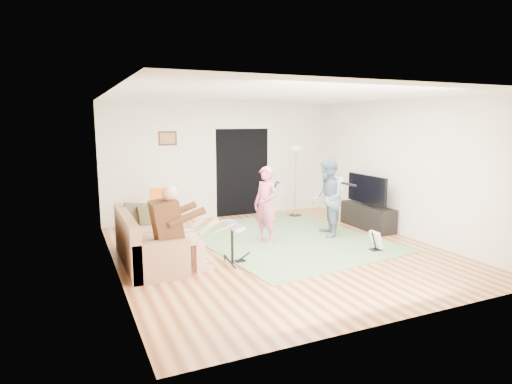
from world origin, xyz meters
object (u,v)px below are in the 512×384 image
(singer, at_px, (266,205))
(drum_kit, at_px, (232,246))
(guitarist, at_px, (327,198))
(torchiere_lamp, at_px, (296,169))
(television, at_px, (367,189))
(sofa, at_px, (144,246))
(guitar_spare, at_px, (376,240))
(dining_chair, at_px, (161,219))
(tv_cabinet, at_px, (367,217))

(singer, bearing_deg, drum_kit, -70.75)
(drum_kit, distance_m, guitarist, 2.49)
(drum_kit, bearing_deg, guitarist, 18.66)
(torchiere_lamp, xyz_separation_m, television, (0.80, -1.66, -0.30))
(television, bearing_deg, sofa, -175.79)
(guitar_spare, xyz_separation_m, torchiere_lamp, (0.07, 3.06, 0.94))
(guitarist, xyz_separation_m, torchiere_lamp, (0.34, 1.88, 0.37))
(singer, relative_size, guitarist, 0.93)
(singer, distance_m, torchiere_lamp, 2.46)
(drum_kit, relative_size, guitar_spare, 0.94)
(singer, bearing_deg, guitar_spare, 29.21)
(drum_kit, relative_size, guitarist, 0.44)
(drum_kit, distance_m, television, 3.63)
(dining_chair, bearing_deg, drum_kit, -67.47)
(sofa, relative_size, dining_chair, 2.16)
(singer, xyz_separation_m, dining_chair, (-1.70, 1.33, -0.39))
(drum_kit, distance_m, tv_cabinet, 3.64)
(guitarist, relative_size, dining_chair, 1.64)
(torchiere_lamp, relative_size, tv_cabinet, 1.19)
(singer, bearing_deg, torchiere_lamp, 115.71)
(guitar_spare, xyz_separation_m, tv_cabinet, (0.92, 1.40, 0.04))
(dining_chair, bearing_deg, singer, -32.73)
(drum_kit, height_order, tv_cabinet, drum_kit)
(guitar_spare, relative_size, torchiere_lamp, 0.43)
(guitarist, relative_size, torchiere_lamp, 0.93)
(drum_kit, height_order, dining_chair, dining_chair)
(guitar_spare, bearing_deg, guitarist, 102.66)
(singer, distance_m, guitarist, 1.31)
(torchiere_lamp, bearing_deg, dining_chair, -172.24)
(singer, distance_m, dining_chair, 2.19)
(dining_chair, height_order, television, television)
(dining_chair, distance_m, television, 4.34)
(drum_kit, xyz_separation_m, guitarist, (2.32, 0.78, 0.48))
(sofa, distance_m, guitar_spare, 4.01)
(singer, bearing_deg, tv_cabinet, 71.11)
(sofa, xyz_separation_m, television, (4.74, 0.35, 0.58))
(sofa, xyz_separation_m, dining_chair, (0.60, 1.55, 0.06))
(drum_kit, distance_m, dining_chair, 2.31)
(sofa, xyz_separation_m, guitar_spare, (3.87, -1.05, -0.07))
(television, bearing_deg, drum_kit, -163.85)
(tv_cabinet, bearing_deg, guitarist, -169.61)
(guitar_spare, xyz_separation_m, dining_chair, (-3.27, 2.60, 0.13))
(guitarist, height_order, torchiere_lamp, torchiere_lamp)
(sofa, bearing_deg, torchiere_lamp, 27.00)
(guitarist, distance_m, dining_chair, 3.35)
(singer, bearing_deg, television, 71.17)
(sofa, bearing_deg, drum_kit, -26.72)
(drum_kit, xyz_separation_m, singer, (1.01, 0.88, 0.43))
(singer, height_order, torchiere_lamp, torchiere_lamp)
(torchiere_lamp, height_order, dining_chair, torchiere_lamp)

